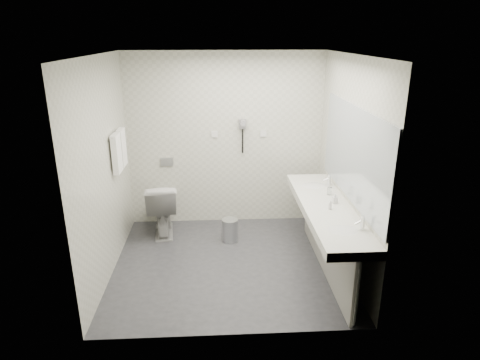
{
  "coord_description": "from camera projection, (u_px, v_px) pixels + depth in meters",
  "views": [
    {
      "loc": [
        -0.12,
        -4.55,
        2.71
      ],
      "look_at": [
        0.15,
        0.15,
        1.05
      ],
      "focal_mm": 31.2,
      "sensor_mm": 36.0,
      "label": 1
    }
  ],
  "objects": [
    {
      "name": "soap_bottle_c",
      "position": [
        330.0,
        205.0,
        4.65
      ],
      "size": [
        0.04,
        0.04,
        0.11
      ],
      "primitive_type": "imported",
      "rotation": [
        0.0,
        0.0,
        -0.03
      ],
      "color": "silver",
      "rests_on": "vanity_counter"
    },
    {
      "name": "flush_plate",
      "position": [
        167.0,
        162.0,
        6.04
      ],
      "size": [
        0.18,
        0.02,
        0.12
      ],
      "primitive_type": "cube",
      "color": "#B2B5BA",
      "rests_on": "wall_back"
    },
    {
      "name": "vanity_panel",
      "position": [
        326.0,
        242.0,
        4.94
      ],
      "size": [
        0.03,
        2.15,
        0.75
      ],
      "primitive_type": "cube",
      "color": "gray",
      "rests_on": "floor"
    },
    {
      "name": "switch_plate_b",
      "position": [
        263.0,
        134.0,
        5.99
      ],
      "size": [
        0.09,
        0.02,
        0.09
      ],
      "primitive_type": "cube",
      "color": "silver",
      "rests_on": "wall_back"
    },
    {
      "name": "ceiling",
      "position": [
        227.0,
        55.0,
        4.36
      ],
      "size": [
        2.8,
        2.8,
        0.0
      ],
      "primitive_type": "plane",
      "rotation": [
        3.14,
        0.0,
        0.0
      ],
      "color": "silver",
      "rests_on": "wall_back"
    },
    {
      "name": "towel_near",
      "position": [
        117.0,
        154.0,
        5.07
      ],
      "size": [
        0.07,
        0.24,
        0.48
      ],
      "primitive_type": "cube",
      "color": "white",
      "rests_on": "towel_rail"
    },
    {
      "name": "pedal_bin",
      "position": [
        230.0,
        231.0,
        5.72
      ],
      "size": [
        0.26,
        0.26,
        0.3
      ],
      "primitive_type": "cylinder",
      "rotation": [
        0.0,
        0.0,
        -0.19
      ],
      "color": "#B2B5BA",
      "rests_on": "floor"
    },
    {
      "name": "dryer_cradle",
      "position": [
        243.0,
        124.0,
        5.9
      ],
      "size": [
        0.1,
        0.04,
        0.14
      ],
      "primitive_type": "cube",
      "color": "gray",
      "rests_on": "wall_back"
    },
    {
      "name": "towel_rail",
      "position": [
        117.0,
        133.0,
        5.13
      ],
      "size": [
        0.02,
        0.62,
        0.02
      ],
      "primitive_type": "cylinder",
      "rotation": [
        1.57,
        0.0,
        0.0
      ],
      "color": "silver",
      "rests_on": "wall_left"
    },
    {
      "name": "glass_left",
      "position": [
        329.0,
        191.0,
        5.07
      ],
      "size": [
        0.07,
        0.07,
        0.1
      ],
      "primitive_type": "cylinder",
      "rotation": [
        0.0,
        0.0,
        -0.42
      ],
      "color": "silver",
      "rests_on": "vanity_counter"
    },
    {
      "name": "mirror",
      "position": [
        353.0,
        154.0,
        4.6
      ],
      "size": [
        0.02,
        2.2,
        1.05
      ],
      "primitive_type": "cube",
      "color": "#B2BCC6",
      "rests_on": "wall_right"
    },
    {
      "name": "wall_left",
      "position": [
        104.0,
        170.0,
        4.7
      ],
      "size": [
        0.0,
        2.6,
        2.6
      ],
      "primitive_type": "plane",
      "rotation": [
        1.57,
        0.0,
        1.57
      ],
      "color": "beige",
      "rests_on": "floor"
    },
    {
      "name": "wall_back",
      "position": [
        225.0,
        141.0,
        6.0
      ],
      "size": [
        2.8,
        0.0,
        2.8
      ],
      "primitive_type": "plane",
      "rotation": [
        1.57,
        0.0,
        0.0
      ],
      "color": "beige",
      "rests_on": "floor"
    },
    {
      "name": "basin_near",
      "position": [
        343.0,
        231.0,
        4.18
      ],
      "size": [
        0.4,
        0.31,
        0.05
      ],
      "primitive_type": "ellipsoid",
      "color": "silver",
      "rests_on": "vanity_counter"
    },
    {
      "name": "soap_bottle_a",
      "position": [
        335.0,
        198.0,
        4.81
      ],
      "size": [
        0.06,
        0.06,
        0.12
      ],
      "primitive_type": "imported",
      "rotation": [
        0.0,
        0.0,
        0.13
      ],
      "color": "silver",
      "rests_on": "vanity_counter"
    },
    {
      "name": "faucet_near",
      "position": [
        363.0,
        223.0,
        4.16
      ],
      "size": [
        0.04,
        0.04,
        0.15
      ],
      "primitive_type": "cylinder",
      "color": "silver",
      "rests_on": "vanity_counter"
    },
    {
      "name": "wall_front",
      "position": [
        232.0,
        215.0,
        3.55
      ],
      "size": [
        2.8,
        0.0,
        2.8
      ],
      "primitive_type": "plane",
      "rotation": [
        -1.57,
        0.0,
        0.0
      ],
      "color": "beige",
      "rests_on": "floor"
    },
    {
      "name": "switch_plate_a",
      "position": [
        215.0,
        134.0,
        5.95
      ],
      "size": [
        0.09,
        0.02,
        0.09
      ],
      "primitive_type": "cube",
      "color": "silver",
      "rests_on": "wall_back"
    },
    {
      "name": "toilet",
      "position": [
        162.0,
        208.0,
        5.89
      ],
      "size": [
        0.51,
        0.8,
        0.76
      ],
      "primitive_type": "imported",
      "rotation": [
        0.0,
        0.0,
        3.25
      ],
      "color": "silver",
      "rests_on": "floor"
    },
    {
      "name": "bin_lid",
      "position": [
        230.0,
        220.0,
        5.67
      ],
      "size": [
        0.22,
        0.22,
        0.02
      ],
      "primitive_type": "cylinder",
      "color": "#B2B5BA",
      "rests_on": "pedal_bin"
    },
    {
      "name": "wall_right",
      "position": [
        348.0,
        166.0,
        4.85
      ],
      "size": [
        0.0,
        2.6,
        2.6
      ],
      "primitive_type": "plane",
      "rotation": [
        1.57,
        0.0,
        -1.57
      ],
      "color": "beige",
      "rests_on": "floor"
    },
    {
      "name": "faucet_far",
      "position": [
        329.0,
        180.0,
        5.38
      ],
      "size": [
        0.04,
        0.04,
        0.15
      ],
      "primitive_type": "cylinder",
      "color": "silver",
      "rests_on": "vanity_counter"
    },
    {
      "name": "floor",
      "position": [
        229.0,
        264.0,
        5.19
      ],
      "size": [
        2.8,
        2.8,
        0.0
      ],
      "primitive_type": "plane",
      "color": "#2D2D32",
      "rests_on": "ground"
    },
    {
      "name": "towel_far",
      "position": [
        122.0,
        148.0,
        5.33
      ],
      "size": [
        0.07,
        0.24,
        0.48
      ],
      "primitive_type": "cube",
      "color": "white",
      "rests_on": "towel_rail"
    },
    {
      "name": "vanity_post_near",
      "position": [
        356.0,
        293.0,
        3.96
      ],
      "size": [
        0.06,
        0.06,
        0.75
      ],
      "primitive_type": "cylinder",
      "color": "silver",
      "rests_on": "floor"
    },
    {
      "name": "vanity_counter",
      "position": [
        326.0,
        209.0,
        4.8
      ],
      "size": [
        0.55,
        2.2,
        0.1
      ],
      "primitive_type": "cube",
      "color": "silver",
      "rests_on": "floor"
    },
    {
      "name": "dryer_cord",
      "position": [
        243.0,
        141.0,
        5.97
      ],
      "size": [
        0.02,
        0.02,
        0.35
      ],
      "primitive_type": "cylinder",
      "color": "black",
      "rests_on": "dryer_cradle"
    },
    {
      "name": "dryer_barrel",
      "position": [
        243.0,
        123.0,
        5.83
      ],
      "size": [
        0.08,
        0.14,
        0.08
      ],
      "primitive_type": "cylinder",
      "rotation": [
        1.57,
        0.0,
        0.0
      ],
      "color": "gray",
      "rests_on": "dryer_cradle"
    },
    {
      "name": "basin_far",
      "position": [
        314.0,
        187.0,
        5.4
      ],
      "size": [
        0.4,
        0.31,
        0.05
      ],
      "primitive_type": "ellipsoid",
      "color": "silver",
      "rests_on": "vanity_counter"
    },
    {
      "name": "vanity_post_far",
      "position": [
        309.0,
        207.0,
        5.92
      ],
      "size": [
        0.06,
        0.06,
        0.75
      ],
      "primitive_type": "cylinder",
      "color": "silver",
      "rests_on": "floor"
    }
  ]
}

